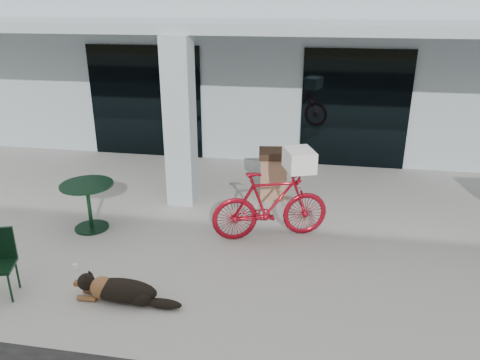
% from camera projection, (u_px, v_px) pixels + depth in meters
% --- Properties ---
extents(ground, '(80.00, 80.00, 0.00)m').
position_uv_depth(ground, '(238.00, 270.00, 6.82)').
color(ground, '#A4A29A').
rests_on(ground, ground).
extents(building, '(22.00, 7.00, 4.50)m').
position_uv_depth(building, '(289.00, 52.00, 13.82)').
color(building, '#A0AFB5').
rests_on(building, ground).
extents(storefront_glass_left, '(2.80, 0.06, 2.70)m').
position_uv_depth(storefront_glass_left, '(145.00, 102.00, 11.43)').
color(storefront_glass_left, black).
rests_on(storefront_glass_left, ground).
extents(storefront_glass_right, '(2.40, 0.06, 2.70)m').
position_uv_depth(storefront_glass_right, '(355.00, 110.00, 10.62)').
color(storefront_glass_right, black).
rests_on(storefront_glass_right, ground).
extents(column, '(0.50, 0.50, 3.12)m').
position_uv_depth(column, '(180.00, 123.00, 8.62)').
color(column, '#A0AFB5').
rests_on(column, ground).
extents(overhang, '(22.00, 2.80, 0.18)m').
position_uv_depth(overhang, '(271.00, 26.00, 8.97)').
color(overhang, '#A0AFB5').
rests_on(overhang, column).
extents(bicycle, '(1.99, 1.17, 1.16)m').
position_uv_depth(bicycle, '(270.00, 205.00, 7.58)').
color(bicycle, maroon).
rests_on(bicycle, ground).
extents(laundry_basket, '(0.59, 0.67, 0.33)m').
position_uv_depth(laundry_basket, '(299.00, 160.00, 7.38)').
color(laundry_basket, white).
rests_on(laundry_basket, bicycle).
extents(dog, '(1.10, 0.39, 0.36)m').
position_uv_depth(dog, '(122.00, 289.00, 6.06)').
color(dog, black).
rests_on(dog, ground).
extents(cup_near_dog, '(0.09, 0.09, 0.09)m').
position_uv_depth(cup_near_dog, '(75.00, 267.00, 6.82)').
color(cup_near_dog, white).
rests_on(cup_near_dog, ground).
extents(cafe_table_near, '(1.14, 1.14, 0.83)m').
position_uv_depth(cafe_table_near, '(89.00, 206.00, 7.92)').
color(cafe_table_near, black).
rests_on(cafe_table_near, ground).
extents(trash_receptacle, '(0.64, 0.64, 0.97)m').
position_uv_depth(trash_receptacle, '(273.00, 174.00, 9.19)').
color(trash_receptacle, '#91644B').
rests_on(trash_receptacle, ground).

